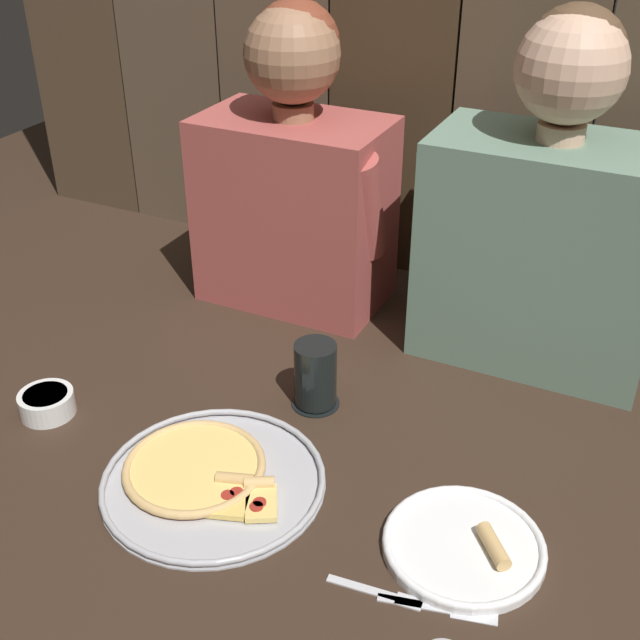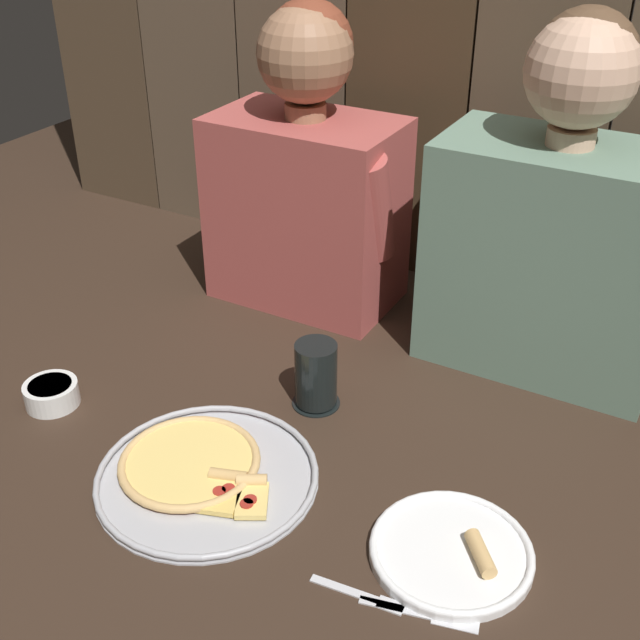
{
  "view_description": "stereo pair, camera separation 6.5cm",
  "coord_description": "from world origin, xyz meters",
  "px_view_note": "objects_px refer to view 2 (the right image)",
  "views": [
    {
      "loc": [
        0.46,
        -0.9,
        0.85
      ],
      "look_at": [
        -0.03,
        0.1,
        0.18
      ],
      "focal_mm": 45.29,
      "sensor_mm": 36.0,
      "label": 1
    },
    {
      "loc": [
        0.52,
        -0.87,
        0.85
      ],
      "look_at": [
        -0.03,
        0.1,
        0.18
      ],
      "focal_mm": 45.29,
      "sensor_mm": 36.0,
      "label": 2
    }
  ],
  "objects_px": {
    "drinking_glass": "(316,375)",
    "diner_right": "(557,223)",
    "dipping_bowl": "(51,393)",
    "dinner_plate": "(452,551)",
    "pizza_tray": "(202,471)",
    "diner_left": "(306,175)"
  },
  "relations": [
    {
      "from": "drinking_glass",
      "to": "diner_right",
      "type": "relative_size",
      "value": 0.19
    },
    {
      "from": "dipping_bowl",
      "to": "diner_right",
      "type": "xyz_separation_m",
      "value": [
        0.69,
        0.56,
        0.25
      ]
    },
    {
      "from": "dipping_bowl",
      "to": "dinner_plate",
      "type": "bearing_deg",
      "value": 0.96
    },
    {
      "from": "dinner_plate",
      "to": "drinking_glass",
      "type": "relative_size",
      "value": 1.88
    },
    {
      "from": "pizza_tray",
      "to": "dipping_bowl",
      "type": "relative_size",
      "value": 3.68
    },
    {
      "from": "dinner_plate",
      "to": "drinking_glass",
      "type": "xyz_separation_m",
      "value": [
        -0.33,
        0.21,
        0.05
      ]
    },
    {
      "from": "dinner_plate",
      "to": "diner_left",
      "type": "bearing_deg",
      "value": 135.01
    },
    {
      "from": "diner_left",
      "to": "drinking_glass",
      "type": "bearing_deg",
      "value": -57.74
    },
    {
      "from": "dinner_plate",
      "to": "dipping_bowl",
      "type": "xyz_separation_m",
      "value": [
        -0.74,
        -0.01,
        0.01
      ]
    },
    {
      "from": "dinner_plate",
      "to": "diner_right",
      "type": "distance_m",
      "value": 0.61
    },
    {
      "from": "dinner_plate",
      "to": "dipping_bowl",
      "type": "bearing_deg",
      "value": -179.04
    },
    {
      "from": "diner_right",
      "to": "dipping_bowl",
      "type": "bearing_deg",
      "value": -141.26
    },
    {
      "from": "pizza_tray",
      "to": "diner_left",
      "type": "height_order",
      "value": "diner_left"
    },
    {
      "from": "pizza_tray",
      "to": "drinking_glass",
      "type": "distance_m",
      "value": 0.26
    },
    {
      "from": "pizza_tray",
      "to": "diner_left",
      "type": "relative_size",
      "value": 0.57
    },
    {
      "from": "dinner_plate",
      "to": "diner_left",
      "type": "distance_m",
      "value": 0.81
    },
    {
      "from": "pizza_tray",
      "to": "dinner_plate",
      "type": "xyz_separation_m",
      "value": [
        0.4,
        0.04,
        -0.0
      ]
    },
    {
      "from": "diner_left",
      "to": "dinner_plate",
      "type": "bearing_deg",
      "value": -44.99
    },
    {
      "from": "drinking_glass",
      "to": "diner_left",
      "type": "bearing_deg",
      "value": 122.26
    },
    {
      "from": "dinner_plate",
      "to": "pizza_tray",
      "type": "bearing_deg",
      "value": -174.74
    },
    {
      "from": "pizza_tray",
      "to": "dinner_plate",
      "type": "distance_m",
      "value": 0.4
    },
    {
      "from": "drinking_glass",
      "to": "diner_right",
      "type": "height_order",
      "value": "diner_right"
    }
  ]
}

